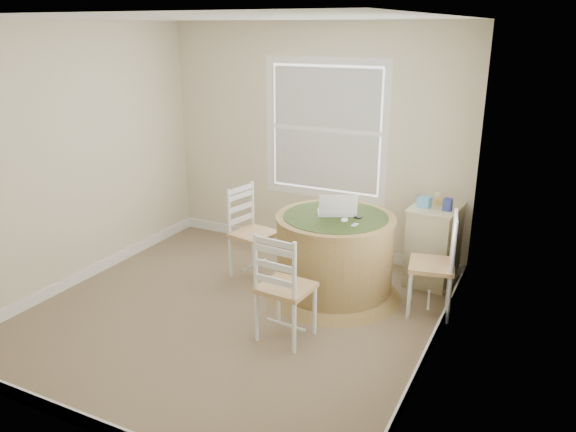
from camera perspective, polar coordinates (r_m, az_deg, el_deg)
The scene contains 14 objects.
room at distance 4.90m, azimuth -3.37°, elevation 4.07°, with size 3.64×3.64×2.64m.
round_table at distance 5.48m, azimuth 4.75°, elevation -3.74°, with size 1.33×1.33×0.83m.
chair_left at distance 5.89m, azimuth -3.50°, elevation -1.81°, with size 0.42×0.40×0.95m, color white, non-canonical shape.
chair_near at distance 4.71m, azimuth -0.22°, elevation -7.23°, with size 0.42×0.40×0.95m, color white, non-canonical shape.
chair_right at distance 5.29m, azimuth 14.39°, elevation -4.82°, with size 0.42×0.40×0.95m, color white, non-canonical shape.
laptop at distance 5.38m, azimuth 5.00°, elevation 0.46°, with size 0.46×0.44×0.25m.
mouse at distance 5.22m, azimuth 5.76°, elevation -0.40°, with size 0.07×0.10×0.04m, color white.
phone at distance 5.12m, azimuth 6.78°, elevation -0.95°, with size 0.04×0.09×0.02m, color #B7BABF.
keys at distance 5.31m, azimuth 7.14°, elevation -0.20°, with size 0.06×0.05×0.03m, color black.
corner_chest at distance 5.97m, azimuth 14.55°, elevation -2.75°, with size 0.51×0.65×0.82m.
tissue_box at distance 5.76m, azimuth 13.60°, elevation 1.40°, with size 0.12×0.12×0.10m, color #61AFDE.
box_yellow at distance 5.88m, azimuth 15.61°, elevation 1.37°, with size 0.15×0.10×0.06m, color gold.
box_blue at distance 5.69m, azimuth 15.97°, elevation 1.10°, with size 0.08×0.08×0.12m, color navy.
cup_cream at distance 5.99m, azimuth 15.00°, elevation 1.91°, with size 0.07×0.07×0.09m, color beige.
Camera 1 is at (2.53, -3.95, 2.53)m, focal length 35.00 mm.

